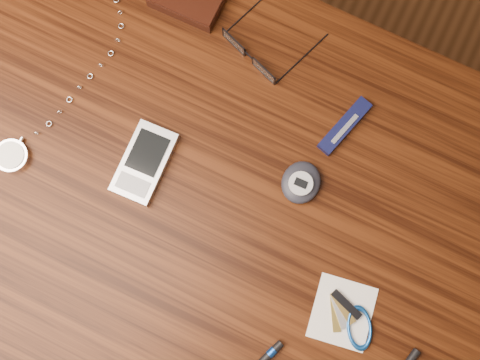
{
  "coord_description": "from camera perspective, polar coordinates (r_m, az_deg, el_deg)",
  "views": [
    {
      "loc": [
        0.14,
        -0.1,
        1.61
      ],
      "look_at": [
        0.07,
        0.04,
        0.76
      ],
      "focal_mm": 45.0,
      "sensor_mm": 36.0,
      "label": 1
    }
  ],
  "objects": [
    {
      "name": "pocket_knife",
      "position": [
        0.9,
        9.89,
        5.07
      ],
      "size": [
        0.05,
        0.1,
        0.01
      ],
      "color": "#0C1137",
      "rests_on": "desk"
    },
    {
      "name": "pocket_watch",
      "position": [
        0.94,
        -20.39,
        2.78
      ],
      "size": [
        0.09,
        0.36,
        0.02
      ],
      "color": "white",
      "rests_on": "desk"
    },
    {
      "name": "ground",
      "position": [
        1.62,
        -2.92,
        -5.07
      ],
      "size": [
        3.8,
        3.8,
        0.0
      ],
      "primitive_type": "plane",
      "color": "#472814",
      "rests_on": "ground"
    },
    {
      "name": "pda_phone",
      "position": [
        0.88,
        -9.06,
        1.64
      ],
      "size": [
        0.07,
        0.12,
        0.02
      ],
      "color": "silver",
      "rests_on": "desk"
    },
    {
      "name": "notepad_keys",
      "position": [
        0.87,
        10.48,
        -12.92
      ],
      "size": [
        0.11,
        0.1,
        0.01
      ],
      "color": "white",
      "rests_on": "desk"
    },
    {
      "name": "desk",
      "position": [
        0.98,
        -4.83,
        -1.53
      ],
      "size": [
        1.0,
        0.7,
        0.75
      ],
      "color": "#381808",
      "rests_on": "ground"
    },
    {
      "name": "pedometer",
      "position": [
        0.87,
        5.8,
        -0.24
      ],
      "size": [
        0.06,
        0.07,
        0.03
      ],
      "color": "black",
      "rests_on": "desk"
    },
    {
      "name": "eyeglasses",
      "position": [
        0.92,
        1.16,
        11.89
      ],
      "size": [
        0.15,
        0.15,
        0.02
      ],
      "color": "black",
      "rests_on": "desk"
    }
  ]
}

